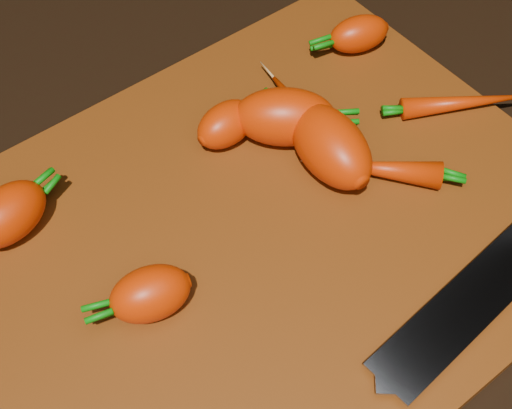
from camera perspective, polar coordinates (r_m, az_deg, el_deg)
ground at (r=0.59m, az=0.60°, el=-2.62°), size 2.00×2.00×0.01m
cutting_board at (r=0.58m, az=0.61°, el=-2.03°), size 0.50×0.40×0.01m
carrot_0 at (r=0.59m, az=-19.20°, el=-0.74°), size 0.08×0.06×0.04m
carrot_1 at (r=0.52m, az=-8.46°, el=-7.08°), size 0.07×0.06×0.04m
carrot_2 at (r=0.61m, az=2.32°, el=7.01°), size 0.10×0.10×0.05m
carrot_3 at (r=0.59m, az=6.01°, el=4.67°), size 0.06×0.10×0.05m
carrot_4 at (r=0.62m, az=-2.40°, el=6.44°), size 0.06×0.04×0.04m
carrot_5 at (r=0.71m, az=8.23°, el=13.36°), size 0.07×0.05×0.03m
carrot_6 at (r=0.64m, az=3.95°, el=7.18°), size 0.04×0.11×0.02m
carrot_7 at (r=0.67m, az=16.21°, el=7.83°), size 0.11×0.07×0.02m
carrot_8 at (r=0.60m, az=10.29°, el=2.76°), size 0.08×0.08×0.02m
knife at (r=0.57m, az=19.21°, el=-4.95°), size 0.37×0.06×0.02m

